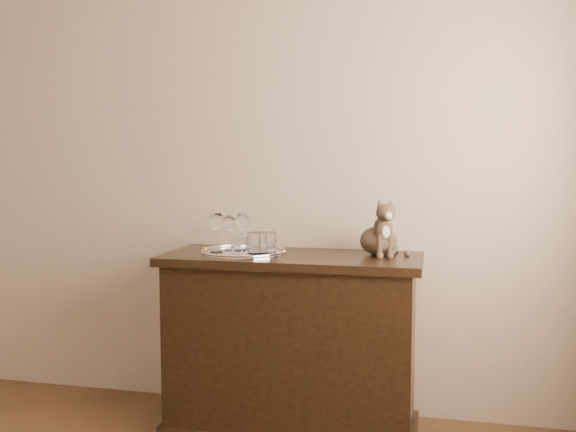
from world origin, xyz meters
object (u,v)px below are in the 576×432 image
wine_glass_b (242,231)px  tumbler_b (239,245)px  tray (244,253)px  wine_glass_a (229,233)px  tumbler_c (267,243)px  wine_glass_c (216,231)px  cat (379,227)px  tumbler_a (257,243)px  sideboard (292,344)px

wine_glass_b → tumbler_b: wine_glass_b is taller
tray → tumbler_b: bearing=-89.2°
wine_glass_a → tumbler_c: bearing=-12.0°
wine_glass_c → cat: 0.76m
tray → tumbler_c: (0.12, -0.00, 0.05)m
cat → tumbler_a: bearing=172.4°
tray → tumbler_c: size_ratio=4.13×
sideboard → cat: (0.39, 0.09, 0.56)m
wine_glass_b → tumbler_c: bearing=-25.7°
tumbler_a → cat: 0.57m
cat → tumbler_b: bearing=173.2°
sideboard → wine_glass_a: 0.61m
tumbler_a → tumbler_c: (0.04, 0.04, -0.00)m
wine_glass_c → wine_glass_a: bearing=59.7°
sideboard → tray: bearing=-176.3°
tumbler_a → tumbler_c: tumbler_a is taller
sideboard → tumbler_a: 0.51m
wine_glass_c → tumbler_b: 0.14m
sideboard → wine_glass_b: 0.59m
sideboard → wine_glass_c: wine_glass_c is taller
tumbler_a → wine_glass_c: bearing=177.8°
wine_glass_c → tumbler_c: (0.24, 0.03, -0.05)m
wine_glass_a → wine_glass_b: bearing=25.0°
sideboard → wine_glass_c: 0.64m
wine_glass_a → tumbler_b: (0.08, -0.11, -0.04)m
sideboard → wine_glass_a: size_ratio=7.03×
tray → cat: bearing=9.9°
tumbler_c → cat: cat is taller
tumbler_a → tray: bearing=153.5°
tumbler_b → wine_glass_c: bearing=162.7°
tumbler_b → tumbler_a: bearing=22.0°
sideboard → tumbler_c: tumbler_c is taller
wine_glass_b → wine_glass_c: size_ratio=0.93×
tumbler_c → cat: (0.51, 0.11, 0.08)m
tray → tumbler_c: 0.13m
tumbler_c → tumbler_b: bearing=-149.8°
wine_glass_b → tumbler_c: (0.14, -0.07, -0.04)m
tray → tumbler_a: (0.08, -0.04, 0.05)m
tumbler_b → tumbler_c: (0.12, 0.07, 0.01)m
sideboard → tumbler_b: 0.53m
tumbler_a → cat: cat is taller
wine_glass_a → tumbler_c: 0.21m
sideboard → tumbler_c: 0.49m
wine_glass_b → wine_glass_c: wine_glass_c is taller
cat → wine_glass_c: bearing=167.8°
tumbler_b → cat: 0.65m
wine_glass_b → tumbler_a: (0.11, -0.11, -0.04)m
wine_glass_b → wine_glass_c: 0.14m
wine_glass_a → cat: (0.71, 0.07, 0.04)m
wine_glass_b → tumbler_c: size_ratio=1.87×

